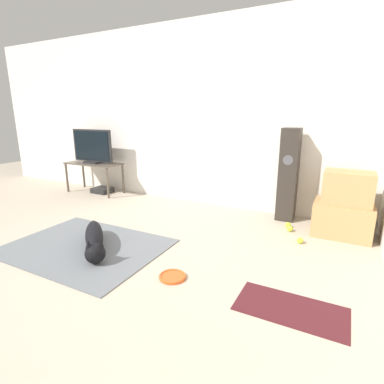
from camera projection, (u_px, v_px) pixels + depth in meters
ground_plane at (83, 253)px, 2.90m from camera, size 12.00×12.00×0.00m
wall_back at (186, 116)px, 4.37m from camera, size 8.00×0.06×2.55m
area_rug at (85, 247)px, 3.02m from camera, size 1.54×1.16×0.01m
dog at (94, 239)px, 2.95m from camera, size 0.81×0.79×0.24m
frisbee at (172, 277)px, 2.46m from camera, size 0.22×0.22×0.03m
cardboard_box_lower at (342, 219)px, 3.28m from camera, size 0.59×0.43×0.37m
cardboard_box_upper at (348, 188)px, 3.18m from camera, size 0.49×0.35×0.35m
floor_speaker at (288, 175)px, 3.68m from camera, size 0.22×0.22×1.14m
tv_stand at (94, 167)px, 5.01m from camera, size 0.97×0.42×0.51m
tv at (92, 147)px, 4.93m from camera, size 0.80×0.20×0.55m
tennis_ball_by_boxes at (290, 229)px, 3.42m from camera, size 0.07×0.07×0.07m
tennis_ball_near_speaker at (300, 240)px, 3.11m from camera, size 0.07×0.07×0.07m
tennis_ball_loose_on_carpet at (288, 225)px, 3.53m from camera, size 0.07×0.07×0.07m
game_console at (102, 190)px, 5.10m from camera, size 0.31×0.26×0.08m
door_mat at (291, 309)px, 2.07m from camera, size 0.74×0.39×0.01m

